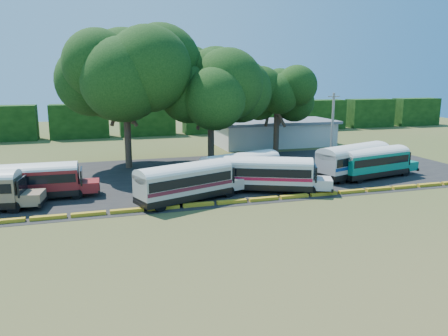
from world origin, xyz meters
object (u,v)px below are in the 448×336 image
object	(u,v)px
bus_white_red	(270,172)
bus_teal	(375,161)
bus_red	(33,179)
bus_cream_west	(186,180)
tree_west	(125,71)

from	to	relation	value
bus_white_red	bus_teal	xyz separation A→B (m)	(13.08, 2.01, 0.02)
bus_red	bus_white_red	distance (m)	21.70
bus_cream_west	bus_white_red	xyz separation A→B (m)	(8.38, 1.12, -0.05)
bus_cream_west	bus_teal	xyz separation A→B (m)	(21.46, 3.13, -0.03)
bus_red	bus_cream_west	xyz separation A→B (m)	(13.02, -4.68, 0.06)
bus_white_red	tree_west	xyz separation A→B (m)	(-12.05, 15.28, 9.55)
bus_red	tree_west	xyz separation A→B (m)	(9.35, 11.72, 9.56)
bus_cream_west	bus_teal	bearing A→B (deg)	-12.17
bus_red	bus_white_red	bearing A→B (deg)	-8.44
bus_white_red	bus_teal	world-z (taller)	bus_white_red
tree_west	bus_cream_west	bearing A→B (deg)	-77.38
bus_red	bus_white_red	world-z (taller)	bus_white_red
bus_white_red	bus_red	bearing A→B (deg)	-165.66
bus_red	bus_teal	world-z (taller)	bus_teal
bus_red	bus_teal	xyz separation A→B (m)	(34.49, -1.55, 0.04)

